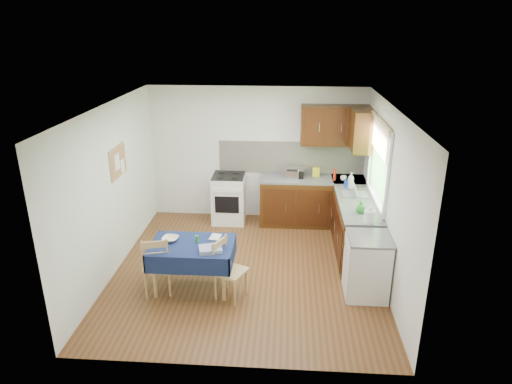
# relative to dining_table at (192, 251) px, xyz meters

# --- Properties ---
(floor) EXTENTS (4.20, 4.20, 0.00)m
(floor) POSITION_rel_dining_table_xyz_m (0.72, 0.55, -0.59)
(floor) COLOR #542F16
(floor) RESTS_ON ground
(ceiling) EXTENTS (4.00, 4.20, 0.02)m
(ceiling) POSITION_rel_dining_table_xyz_m (0.72, 0.55, 1.91)
(ceiling) COLOR white
(ceiling) RESTS_ON wall_back
(wall_back) EXTENTS (4.00, 0.02, 2.50)m
(wall_back) POSITION_rel_dining_table_xyz_m (0.72, 2.65, 0.66)
(wall_back) COLOR white
(wall_back) RESTS_ON ground
(wall_front) EXTENTS (4.00, 0.02, 2.50)m
(wall_front) POSITION_rel_dining_table_xyz_m (0.72, -1.55, 0.66)
(wall_front) COLOR white
(wall_front) RESTS_ON ground
(wall_left) EXTENTS (0.02, 4.20, 2.50)m
(wall_left) POSITION_rel_dining_table_xyz_m (-1.28, 0.55, 0.66)
(wall_left) COLOR white
(wall_left) RESTS_ON ground
(wall_right) EXTENTS (0.02, 4.20, 2.50)m
(wall_right) POSITION_rel_dining_table_xyz_m (2.72, 0.55, 0.66)
(wall_right) COLOR white
(wall_right) RESTS_ON ground
(base_cabinets) EXTENTS (1.90, 2.30, 0.86)m
(base_cabinets) POSITION_rel_dining_table_xyz_m (2.07, 1.81, -0.16)
(base_cabinets) COLOR black
(base_cabinets) RESTS_ON ground
(worktop_back) EXTENTS (1.90, 0.60, 0.04)m
(worktop_back) POSITION_rel_dining_table_xyz_m (1.77, 2.35, 0.29)
(worktop_back) COLOR slate
(worktop_back) RESTS_ON base_cabinets
(worktop_right) EXTENTS (0.60, 1.70, 0.04)m
(worktop_right) POSITION_rel_dining_table_xyz_m (2.42, 1.20, 0.29)
(worktop_right) COLOR slate
(worktop_right) RESTS_ON base_cabinets
(worktop_corner) EXTENTS (0.60, 0.60, 0.04)m
(worktop_corner) POSITION_rel_dining_table_xyz_m (2.42, 2.35, 0.29)
(worktop_corner) COLOR slate
(worktop_corner) RESTS_ON base_cabinets
(splashback) EXTENTS (2.70, 0.02, 0.60)m
(splashback) POSITION_rel_dining_table_xyz_m (1.37, 2.63, 0.61)
(splashback) COLOR beige
(splashback) RESTS_ON wall_back
(upper_cabinets) EXTENTS (1.20, 0.85, 0.70)m
(upper_cabinets) POSITION_rel_dining_table_xyz_m (2.24, 2.35, 1.26)
(upper_cabinets) COLOR black
(upper_cabinets) RESTS_ON wall_back
(stove) EXTENTS (0.60, 0.61, 0.92)m
(stove) POSITION_rel_dining_table_xyz_m (0.22, 2.35, -0.13)
(stove) COLOR white
(stove) RESTS_ON ground
(window) EXTENTS (0.04, 1.48, 1.26)m
(window) POSITION_rel_dining_table_xyz_m (2.69, 1.25, 1.06)
(window) COLOR #2C5D26
(window) RESTS_ON wall_right
(fridge) EXTENTS (0.58, 0.60, 0.89)m
(fridge) POSITION_rel_dining_table_xyz_m (2.42, -0.00, -0.15)
(fridge) COLOR white
(fridge) RESTS_ON ground
(corkboard) EXTENTS (0.04, 0.62, 0.47)m
(corkboard) POSITION_rel_dining_table_xyz_m (-1.25, 0.85, 1.01)
(corkboard) COLOR tan
(corkboard) RESTS_ON wall_left
(dining_table) EXTENTS (1.15, 0.78, 0.69)m
(dining_table) POSITION_rel_dining_table_xyz_m (0.00, 0.00, 0.00)
(dining_table) COLOR #0F183E
(dining_table) RESTS_ON ground
(chair_far) EXTENTS (0.48, 0.48, 0.89)m
(chair_far) POSITION_rel_dining_table_xyz_m (-0.47, -0.17, -0.12)
(chair_far) COLOR tan
(chair_far) RESTS_ON ground
(chair_near) EXTENTS (0.50, 0.50, 0.86)m
(chair_near) POSITION_rel_dining_table_xyz_m (0.52, -0.19, -0.14)
(chair_near) COLOR tan
(chair_near) RESTS_ON ground
(toaster) EXTENTS (0.24, 0.15, 0.18)m
(toaster) POSITION_rel_dining_table_xyz_m (1.39, 2.26, 0.39)
(toaster) COLOR silver
(toaster) RESTS_ON worktop_back
(sandwich_press) EXTENTS (0.31, 0.27, 0.18)m
(sandwich_press) POSITION_rel_dining_table_xyz_m (1.44, 2.39, 0.40)
(sandwich_press) COLOR black
(sandwich_press) RESTS_ON worktop_back
(sauce_bottle) EXTENTS (0.05, 0.05, 0.21)m
(sauce_bottle) POSITION_rel_dining_table_xyz_m (2.14, 2.24, 0.42)
(sauce_bottle) COLOR red
(sauce_bottle) RESTS_ON worktop_back
(yellow_packet) EXTENTS (0.14, 0.11, 0.17)m
(yellow_packet) POSITION_rel_dining_table_xyz_m (1.82, 2.45, 0.39)
(yellow_packet) COLOR gold
(yellow_packet) RESTS_ON worktop_back
(dish_rack) EXTENTS (0.41, 0.31, 0.19)m
(dish_rack) POSITION_rel_dining_table_xyz_m (2.41, 1.53, 0.33)
(dish_rack) COLOR gray
(dish_rack) RESTS_ON worktop_right
(kettle) EXTENTS (0.15, 0.15, 0.25)m
(kettle) POSITION_rel_dining_table_xyz_m (2.47, 0.45, 0.42)
(kettle) COLOR white
(kettle) RESTS_ON worktop_right
(cup) EXTENTS (0.12, 0.12, 0.09)m
(cup) POSITION_rel_dining_table_xyz_m (2.31, 2.24, 0.35)
(cup) COLOR white
(cup) RESTS_ON worktop_back
(soap_bottle_a) EXTENTS (0.15, 0.15, 0.28)m
(soap_bottle_a) POSITION_rel_dining_table_xyz_m (2.38, 1.85, 0.45)
(soap_bottle_a) COLOR white
(soap_bottle_a) RESTS_ON worktop_right
(soap_bottle_b) EXTENTS (0.11, 0.11, 0.18)m
(soap_bottle_b) POSITION_rel_dining_table_xyz_m (2.33, 1.87, 0.40)
(soap_bottle_b) COLOR blue
(soap_bottle_b) RESTS_ON worktop_right
(soap_bottle_c) EXTENTS (0.20, 0.20, 0.18)m
(soap_bottle_c) POSITION_rel_dining_table_xyz_m (2.40, 0.79, 0.40)
(soap_bottle_c) COLOR #25892A
(soap_bottle_c) RESTS_ON worktop_right
(plate_bowl) EXTENTS (0.25, 0.25, 0.05)m
(plate_bowl) POSITION_rel_dining_table_xyz_m (-0.32, 0.08, 0.13)
(plate_bowl) COLOR beige
(plate_bowl) RESTS_ON dining_table
(book) EXTENTS (0.17, 0.22, 0.02)m
(book) POSITION_rel_dining_table_xyz_m (0.22, 0.23, 0.11)
(book) COLOR white
(book) RESTS_ON dining_table
(spice_jar) EXTENTS (0.05, 0.05, 0.10)m
(spice_jar) POSITION_rel_dining_table_xyz_m (0.06, 0.07, 0.15)
(spice_jar) COLOR green
(spice_jar) RESTS_ON dining_table
(tea_towel) EXTENTS (0.35, 0.31, 0.05)m
(tea_towel) POSITION_rel_dining_table_xyz_m (0.29, -0.18, 0.13)
(tea_towel) COLOR navy
(tea_towel) RESTS_ON dining_table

